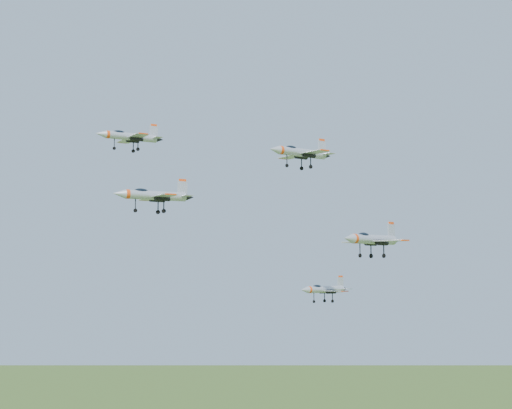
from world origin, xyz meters
name	(u,v)px	position (x,y,z in m)	size (l,w,h in m)	color
jet_lead	(129,136)	(-13.01, 13.37, 156.72)	(11.40, 9.43, 3.05)	#B2B6BF
jet_left_high	(153,195)	(-13.11, 0.66, 146.14)	(12.24, 10.09, 3.27)	#B2B6BF
jet_right_high	(300,152)	(2.80, -13.41, 151.38)	(10.66, 8.92, 2.85)	#B2B6BF
jet_left_low	(324,289)	(18.76, 6.42, 132.33)	(10.61, 8.92, 2.85)	#B2B6BF
jet_right_low	(372,239)	(13.29, -14.90, 139.82)	(12.06, 10.26, 3.28)	#B2B6BF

